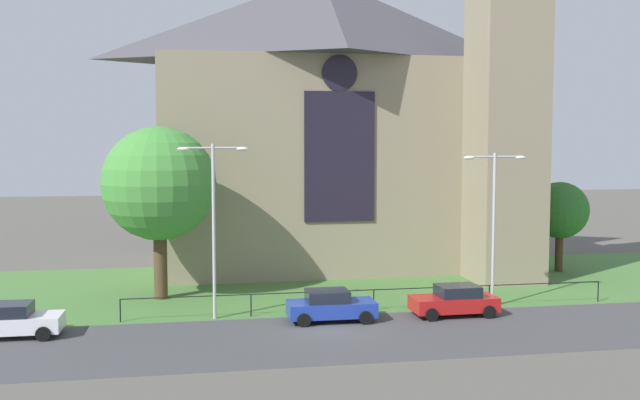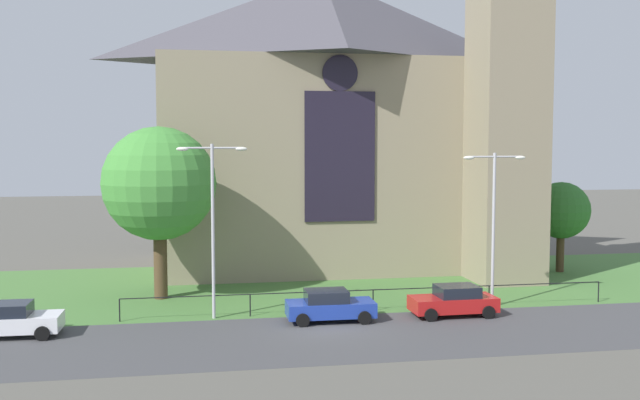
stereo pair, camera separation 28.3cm
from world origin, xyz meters
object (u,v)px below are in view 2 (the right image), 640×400
at_px(streetlamp_near, 213,208).
at_px(parked_car_white, 10,320).
at_px(streetlamp_far, 494,209).
at_px(tree_right_far, 561,211).
at_px(parked_car_blue, 329,306).
at_px(parked_car_red, 454,301).
at_px(church_building, 335,118).
at_px(tree_left_near, 159,184).

height_order(streetlamp_near, parked_car_white, streetlamp_near).
bearing_deg(streetlamp_far, parked_car_white, -175.47).
height_order(tree_right_far, parked_car_blue, tree_right_far).
height_order(streetlamp_near, parked_car_red, streetlamp_near).
relative_size(church_building, tree_right_far, 4.35).
distance_m(streetlamp_near, parked_car_blue, 7.31).
distance_m(tree_left_near, parked_car_blue, 11.92).
bearing_deg(church_building, tree_right_far, -19.21).
height_order(streetlamp_far, parked_car_white, streetlamp_far).
bearing_deg(church_building, parked_car_white, -138.08).
xyz_separation_m(tree_left_near, streetlamp_near, (2.74, -5.13, -0.92)).
xyz_separation_m(tree_left_near, parked_car_red, (14.45, -6.64, -5.56)).
xyz_separation_m(streetlamp_far, parked_car_blue, (-8.92, -1.52, -4.38)).
relative_size(tree_left_near, parked_car_red, 2.23).
bearing_deg(tree_right_far, parked_car_white, -161.16).
xyz_separation_m(parked_car_white, parked_car_red, (20.63, 0.33, 0.00)).
bearing_deg(parked_car_red, parked_car_blue, -0.90).
relative_size(tree_right_far, streetlamp_far, 0.75).
xyz_separation_m(streetlamp_near, parked_car_blue, (5.45, -1.52, -4.64)).
height_order(church_building, tree_left_near, church_building).
distance_m(church_building, tree_right_far, 16.35).
relative_size(streetlamp_near, parked_car_blue, 2.01).
bearing_deg(parked_car_white, parked_car_blue, 2.35).
distance_m(church_building, tree_left_near, 15.10).
height_order(parked_car_white, parked_car_blue, same).
bearing_deg(parked_car_white, streetlamp_near, 12.75).
distance_m(tree_right_far, streetlamp_far, 12.61).
bearing_deg(parked_car_blue, streetlamp_far, 10.46).
bearing_deg(tree_left_near, streetlamp_far, -16.68).
distance_m(church_building, streetlamp_far, 15.97).
xyz_separation_m(tree_left_near, parked_car_blue, (8.18, -6.65, -5.56)).
height_order(tree_right_far, parked_car_white, tree_right_far).
height_order(streetlamp_far, parked_car_blue, streetlamp_far).
xyz_separation_m(church_building, tree_left_near, (-11.52, -8.92, -3.97)).
relative_size(tree_right_far, parked_car_blue, 1.42).
bearing_deg(streetlamp_far, parked_car_blue, -170.31).
bearing_deg(tree_left_near, parked_car_blue, -39.09).
height_order(tree_left_near, parked_car_blue, tree_left_near).
distance_m(tree_right_far, streetlamp_near, 24.82).
bearing_deg(streetlamp_far, parked_car_red, -150.28).
xyz_separation_m(church_building, tree_right_far, (14.29, -4.98, -6.21)).
relative_size(church_building, streetlamp_near, 3.06).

